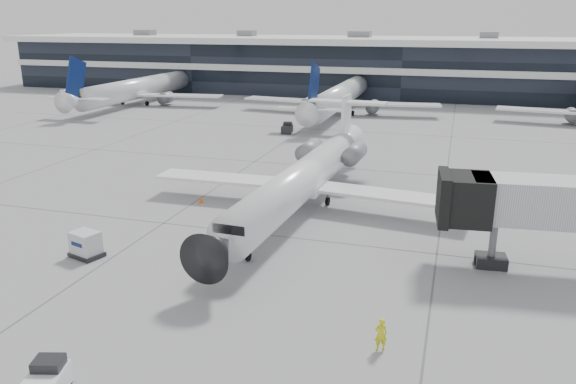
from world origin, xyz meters
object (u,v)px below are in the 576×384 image
(baggage_tug, at_px, (46,383))
(ramp_worker, at_px, (381,334))
(regional_jet, at_px, (305,177))
(cargo_uld, at_px, (86,245))

(baggage_tug, bearing_deg, ramp_worker, 14.39)
(regional_jet, height_order, baggage_tug, regional_jet)
(regional_jet, xyz_separation_m, cargo_uld, (-10.85, -13.64, -1.74))
(regional_jet, bearing_deg, ramp_worker, -61.85)
(ramp_worker, distance_m, baggage_tug, 14.48)
(baggage_tug, height_order, cargo_uld, cargo_uld)
(baggage_tug, bearing_deg, regional_jet, 65.97)
(baggage_tug, distance_m, cargo_uld, 14.48)
(ramp_worker, distance_m, cargo_uld, 20.35)
(ramp_worker, relative_size, cargo_uld, 0.69)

